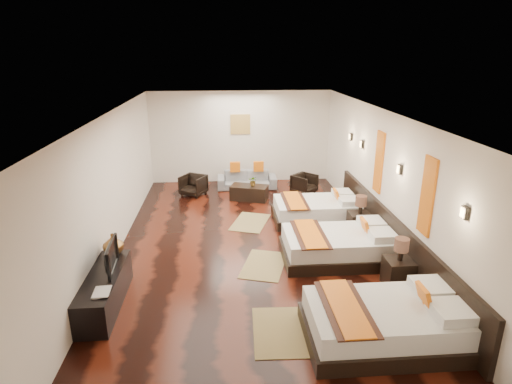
{
  "coord_description": "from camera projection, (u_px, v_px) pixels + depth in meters",
  "views": [
    {
      "loc": [
        -0.55,
        -8.1,
        3.94
      ],
      "look_at": [
        0.13,
        0.31,
        1.1
      ],
      "focal_mm": 29.64,
      "sensor_mm": 36.0,
      "label": 1
    }
  ],
  "objects": [
    {
      "name": "sconce_lounge",
      "position": [
        351.0,
        137.0,
        10.74
      ],
      "size": [
        0.07,
        0.12,
        0.18
      ],
      "color": "black",
      "rests_on": "right_wall"
    },
    {
      "name": "sconce_mid",
      "position": [
        400.0,
        169.0,
        7.81
      ],
      "size": [
        0.07,
        0.12,
        0.18
      ],
      "color": "black",
      "rests_on": "right_wall"
    },
    {
      "name": "book",
      "position": [
        93.0,
        293.0,
        6.19
      ],
      "size": [
        0.26,
        0.34,
        0.03
      ],
      "primitive_type": "imported",
      "rotation": [
        0.0,
        0.0,
        0.06
      ],
      "color": "black",
      "rests_on": "tv_console"
    },
    {
      "name": "sofa",
      "position": [
        247.0,
        180.0,
        12.65
      ],
      "size": [
        1.75,
        0.69,
        0.51
      ],
      "primitive_type": "imported",
      "rotation": [
        0.0,
        0.0,
        -0.01
      ],
      "color": "slate",
      "rests_on": "floor"
    },
    {
      "name": "orange_panel_b",
      "position": [
        379.0,
        162.0,
        8.9
      ],
      "size": [
        0.04,
        0.4,
        1.3
      ],
      "primitive_type": "cube",
      "color": "#D86014",
      "rests_on": "right_wall"
    },
    {
      "name": "figurine",
      "position": [
        113.0,
        244.0,
        7.36
      ],
      "size": [
        0.43,
        0.43,
        0.37
      ],
      "primitive_type": "imported",
      "rotation": [
        0.0,
        0.0,
        -0.22
      ],
      "color": "brown",
      "rests_on": "tv_console"
    },
    {
      "name": "jute_mat_far",
      "position": [
        250.0,
        222.0,
        10.17
      ],
      "size": [
        1.1,
        1.38,
        0.01
      ],
      "primitive_type": "cube",
      "rotation": [
        0.0,
        0.0,
        -0.33
      ],
      "color": "olive",
      "rests_on": "floor"
    },
    {
      "name": "tv",
      "position": [
        107.0,
        257.0,
        6.79
      ],
      "size": [
        0.16,
        0.82,
        0.47
      ],
      "primitive_type": "imported",
      "rotation": [
        0.0,
        0.0,
        1.64
      ],
      "color": "black",
      "rests_on": "tv_console"
    },
    {
      "name": "orange_panel_a",
      "position": [
        427.0,
        196.0,
        6.82
      ],
      "size": [
        0.04,
        0.4,
        1.3
      ],
      "primitive_type": "cube",
      "color": "#D86014",
      "rests_on": "right_wall"
    },
    {
      "name": "gold_artwork",
      "position": [
        240.0,
        124.0,
        12.84
      ],
      "size": [
        0.6,
        0.04,
        0.6
      ],
      "primitive_type": "cube",
      "color": "#AD873F",
      "rests_on": "back_wall"
    },
    {
      "name": "nightstand_a",
      "position": [
        399.0,
        270.0,
        7.33
      ],
      "size": [
        0.46,
        0.46,
        0.92
      ],
      "color": "black",
      "rests_on": "floor"
    },
    {
      "name": "armchair_left",
      "position": [
        193.0,
        185.0,
        12.01
      ],
      "size": [
        0.86,
        0.86,
        0.58
      ],
      "primitive_type": "imported",
      "rotation": [
        0.0,
        0.0,
        -0.51
      ],
      "color": "black",
      "rests_on": "floor"
    },
    {
      "name": "sconce_near",
      "position": [
        464.0,
        212.0,
        5.73
      ],
      "size": [
        0.07,
        0.12,
        0.18
      ],
      "color": "black",
      "rests_on": "right_wall"
    },
    {
      "name": "jute_mat_near",
      "position": [
        279.0,
        331.0,
        6.23
      ],
      "size": [
        0.8,
        1.23,
        0.01
      ],
      "primitive_type": "cube",
      "rotation": [
        0.0,
        0.0,
        -0.04
      ],
      "color": "olive",
      "rests_on": "floor"
    },
    {
      "name": "table_plant",
      "position": [
        253.0,
        181.0,
        11.57
      ],
      "size": [
        0.3,
        0.27,
        0.28
      ],
      "primitive_type": "imported",
      "rotation": [
        0.0,
        0.0,
        -0.26
      ],
      "color": "#27561C",
      "rests_on": "coffee_table"
    },
    {
      "name": "headboard_panel",
      "position": [
        392.0,
        238.0,
        8.26
      ],
      "size": [
        0.08,
        6.6,
        0.9
      ],
      "primitive_type": "cube",
      "color": "black",
      "rests_on": "floor"
    },
    {
      "name": "nightstand_b",
      "position": [
        359.0,
        221.0,
        9.4
      ],
      "size": [
        0.47,
        0.47,
        0.92
      ],
      "color": "black",
      "rests_on": "floor"
    },
    {
      "name": "coffee_table",
      "position": [
        249.0,
        193.0,
        11.67
      ],
      "size": [
        1.1,
        0.78,
        0.4
      ],
      "primitive_type": "cube",
      "rotation": [
        0.0,
        0.0,
        -0.3
      ],
      "color": "black",
      "rests_on": "floor"
    },
    {
      "name": "right_wall",
      "position": [
        384.0,
        180.0,
        8.71
      ],
      "size": [
        0.01,
        9.5,
        2.8
      ],
      "primitive_type": "cube",
      "color": "silver",
      "rests_on": "floor"
    },
    {
      "name": "floor",
      "position": [
        251.0,
        246.0,
        8.95
      ],
      "size": [
        5.5,
        9.5,
        0.01
      ],
      "primitive_type": "cube",
      "color": "black",
      "rests_on": "ground"
    },
    {
      "name": "bed_mid",
      "position": [
        339.0,
        245.0,
        8.33
      ],
      "size": [
        2.19,
        1.37,
        0.83
      ],
      "color": "black",
      "rests_on": "floor"
    },
    {
      "name": "ceiling",
      "position": [
        251.0,
        113.0,
        8.06
      ],
      "size": [
        5.5,
        9.5,
        0.01
      ],
      "primitive_type": "cube",
      "color": "white",
      "rests_on": "floor"
    },
    {
      "name": "bed_near",
      "position": [
        387.0,
        322.0,
        5.97
      ],
      "size": [
        2.23,
        1.4,
        0.85
      ],
      "color": "black",
      "rests_on": "floor"
    },
    {
      "name": "armchair_right",
      "position": [
        304.0,
        184.0,
        12.18
      ],
      "size": [
        0.86,
        0.86,
        0.56
      ],
      "primitive_type": "imported",
      "rotation": [
        0.0,
        0.0,
        0.76
      ],
      "color": "black",
      "rests_on": "floor"
    },
    {
      "name": "tv_console",
      "position": [
        105.0,
        290.0,
        6.78
      ],
      "size": [
        0.5,
        1.8,
        0.55
      ],
      "primitive_type": "cube",
      "color": "black",
      "rests_on": "floor"
    },
    {
      "name": "left_wall",
      "position": [
        112.0,
        186.0,
        8.3
      ],
      "size": [
        0.01,
        9.5,
        2.8
      ],
      "primitive_type": "cube",
      "color": "silver",
      "rests_on": "floor"
    },
    {
      "name": "sconce_far",
      "position": [
        362.0,
        144.0,
        9.89
      ],
      "size": [
        0.07,
        0.12,
        0.18
      ],
      "color": "black",
      "rests_on": "right_wall"
    },
    {
      "name": "jute_mat_mid",
      "position": [
        264.0,
        265.0,
        8.15
      ],
      "size": [
        1.07,
        1.37,
        0.01
      ],
      "primitive_type": "cube",
      "rotation": [
        0.0,
        0.0,
        -0.29
      ],
      "color": "olive",
      "rests_on": "floor"
    },
    {
      "name": "bed_far",
      "position": [
        317.0,
        210.0,
        10.23
      ],
      "size": [
        2.05,
        1.29,
        0.78
      ],
      "color": "black",
      "rests_on": "floor"
    },
    {
      "name": "back_wall",
      "position": [
        240.0,
        137.0,
        12.99
      ],
      "size": [
        5.5,
        0.01,
        2.8
      ],
      "primitive_type": "cube",
      "color": "silver",
      "rests_on": "floor"
    }
  ]
}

